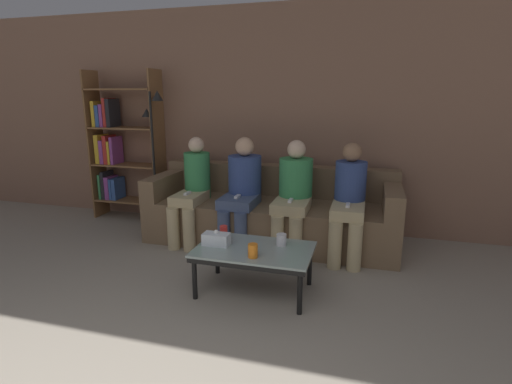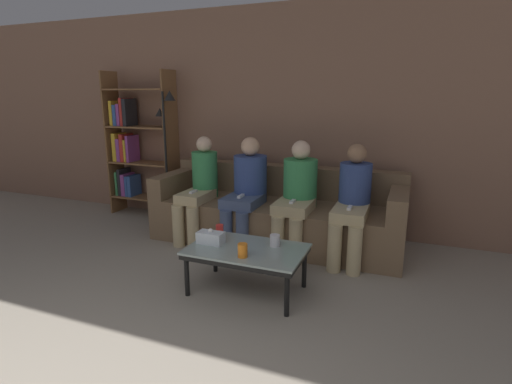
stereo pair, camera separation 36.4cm
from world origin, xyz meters
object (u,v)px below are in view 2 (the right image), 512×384
object	(u,v)px
couch	(277,214)
seated_person_left_end	(200,186)
coffee_table	(247,253)
cup_far_center	(220,231)
seated_person_right_end	(352,200)
cup_near_left	(243,250)
seated_person_mid_right	(297,193)
cup_near_right	(275,241)
tissue_box	(211,238)
bookshelf	(134,146)
standing_lamp	(167,143)
seated_person_mid_left	(247,187)

from	to	relation	value
couch	seated_person_left_end	bearing A→B (deg)	-164.73
coffee_table	cup_far_center	bearing A→B (deg)	156.30
seated_person_left_end	seated_person_right_end	xyz separation A→B (m)	(1.68, 0.00, 0.00)
cup_near_left	cup_far_center	bearing A→B (deg)	138.23
seated_person_mid_right	seated_person_right_end	world-z (taller)	seated_person_mid_right
cup_near_right	seated_person_left_end	size ratio (longest dim) A/B	0.09
seated_person_left_end	seated_person_mid_right	bearing A→B (deg)	1.33
tissue_box	bookshelf	distance (m)	2.55
cup_near_right	standing_lamp	size ratio (longest dim) A/B	0.06
cup_near_left	cup_far_center	xyz separation A→B (m)	(-0.36, 0.32, 0.00)
coffee_table	cup_far_center	distance (m)	0.36
cup_near_left	cup_near_right	distance (m)	0.34
tissue_box	standing_lamp	world-z (taller)	standing_lamp
couch	coffee_table	bearing A→B (deg)	-82.91
standing_lamp	seated_person_mid_left	bearing A→B (deg)	-16.34
tissue_box	cup_near_left	bearing A→B (deg)	-24.64
coffee_table	tissue_box	distance (m)	0.34
cup_far_center	tissue_box	size ratio (longest dim) A/B	0.54
seated_person_mid_right	bookshelf	bearing A→B (deg)	168.08
cup_near_left	cup_near_right	bearing A→B (deg)	62.79
cup_near_right	standing_lamp	world-z (taller)	standing_lamp
cup_near_left	seated_person_mid_right	distance (m)	1.22
couch	seated_person_mid_right	size ratio (longest dim) A/B	2.36
seated_person_mid_right	seated_person_mid_left	bearing A→B (deg)	179.34
standing_lamp	seated_person_right_end	bearing A→B (deg)	-9.47
tissue_box	bookshelf	size ratio (longest dim) A/B	0.12
coffee_table	standing_lamp	world-z (taller)	standing_lamp
coffee_table	cup_near_right	size ratio (longest dim) A/B	9.60
couch	seated_person_mid_left	distance (m)	0.47
couch	seated_person_mid_right	xyz separation A→B (m)	(0.28, -0.20, 0.32)
tissue_box	seated_person_left_end	world-z (taller)	seated_person_left_end
seated_person_mid_left	seated_person_mid_right	bearing A→B (deg)	-0.66
cup_near_right	bookshelf	distance (m)	2.90
standing_lamp	seated_person_right_end	xyz separation A→B (m)	(2.35, -0.39, -0.40)
seated_person_left_end	seated_person_mid_left	bearing A→B (deg)	3.32
couch	cup_near_right	size ratio (longest dim) A/B	27.41
standing_lamp	tissue_box	bearing A→B (deg)	-46.32
coffee_table	seated_person_right_end	bearing A→B (deg)	55.52
tissue_box	seated_person_mid_left	xyz separation A→B (m)	(-0.11, 1.04, 0.20)
tissue_box	standing_lamp	distance (m)	2.03
seated_person_left_end	cup_near_right	bearing A→B (deg)	-36.28
seated_person_left_end	seated_person_right_end	distance (m)	1.68
tissue_box	seated_person_right_end	distance (m)	1.44
cup_near_left	seated_person_mid_right	world-z (taller)	seated_person_mid_right
couch	bookshelf	bearing A→B (deg)	171.83
bookshelf	seated_person_mid_right	distance (m)	2.49
coffee_table	standing_lamp	xyz separation A→B (m)	(-1.67, 1.39, 0.67)
couch	coffee_table	size ratio (longest dim) A/B	2.86
seated_person_left_end	seated_person_mid_right	distance (m)	1.12
seated_person_right_end	cup_far_center	bearing A→B (deg)	-139.27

